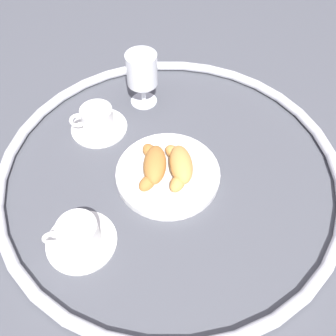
{
  "coord_description": "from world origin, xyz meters",
  "views": [
    {
      "loc": [
        -0.47,
        -0.14,
        0.64
      ],
      "look_at": [
        -0.02,
        -0.0,
        0.03
      ],
      "focal_mm": 38.7,
      "sensor_mm": 36.0,
      "label": 1
    }
  ],
  "objects_px": {
    "pastry_plate": "(168,173)",
    "juice_glass_left": "(142,71)",
    "croissant_small": "(153,165)",
    "croissant_large": "(180,165)",
    "coffee_cup_far": "(79,236)",
    "coffee_cup_near": "(97,120)"
  },
  "relations": [
    {
      "from": "pastry_plate",
      "to": "juice_glass_left",
      "type": "distance_m",
      "value": 0.27
    },
    {
      "from": "croissant_small",
      "to": "pastry_plate",
      "type": "bearing_deg",
      "value": -72.72
    },
    {
      "from": "pastry_plate",
      "to": "juice_glass_left",
      "type": "height_order",
      "value": "juice_glass_left"
    },
    {
      "from": "pastry_plate",
      "to": "croissant_small",
      "type": "relative_size",
      "value": 1.71
    },
    {
      "from": "croissant_large",
      "to": "coffee_cup_far",
      "type": "relative_size",
      "value": 0.92
    },
    {
      "from": "croissant_small",
      "to": "juice_glass_left",
      "type": "relative_size",
      "value": 0.95
    },
    {
      "from": "pastry_plate",
      "to": "croissant_large",
      "type": "bearing_deg",
      "value": -73.3
    },
    {
      "from": "croissant_small",
      "to": "croissant_large",
      "type": "bearing_deg",
      "value": -72.98
    },
    {
      "from": "croissant_small",
      "to": "juice_glass_left",
      "type": "distance_m",
      "value": 0.25
    },
    {
      "from": "coffee_cup_far",
      "to": "juice_glass_left",
      "type": "distance_m",
      "value": 0.42
    },
    {
      "from": "coffee_cup_near",
      "to": "coffee_cup_far",
      "type": "bearing_deg",
      "value": -162.58
    },
    {
      "from": "croissant_large",
      "to": "juice_glass_left",
      "type": "relative_size",
      "value": 0.89
    },
    {
      "from": "croissant_large",
      "to": "coffee_cup_far",
      "type": "distance_m",
      "value": 0.25
    },
    {
      "from": "croissant_large",
      "to": "croissant_small",
      "type": "bearing_deg",
      "value": 107.02
    },
    {
      "from": "croissant_large",
      "to": "croissant_small",
      "type": "xyz_separation_m",
      "value": [
        -0.02,
        0.05,
        0.0
      ]
    },
    {
      "from": "coffee_cup_far",
      "to": "coffee_cup_near",
      "type": "bearing_deg",
      "value": 17.42
    },
    {
      "from": "croissant_small",
      "to": "coffee_cup_far",
      "type": "bearing_deg",
      "value": 156.23
    },
    {
      "from": "croissant_small",
      "to": "coffee_cup_near",
      "type": "xyz_separation_m",
      "value": [
        0.1,
        0.18,
        -0.01
      ]
    },
    {
      "from": "croissant_large",
      "to": "pastry_plate",
      "type": "bearing_deg",
      "value": 106.7
    },
    {
      "from": "pastry_plate",
      "to": "croissant_small",
      "type": "xyz_separation_m",
      "value": [
        -0.01,
        0.03,
        0.03
      ]
    },
    {
      "from": "pastry_plate",
      "to": "croissant_small",
      "type": "distance_m",
      "value": 0.04
    },
    {
      "from": "croissant_large",
      "to": "juice_glass_left",
      "type": "xyz_separation_m",
      "value": [
        0.21,
        0.16,
        0.05
      ]
    }
  ]
}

